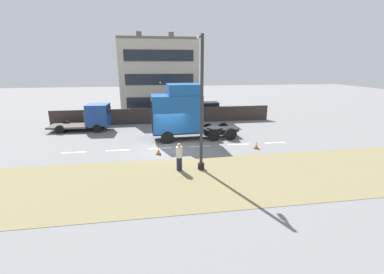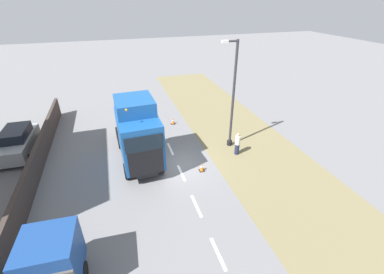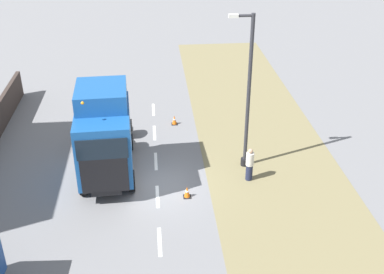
{
  "view_description": "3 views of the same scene",
  "coord_description": "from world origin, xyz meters",
  "px_view_note": "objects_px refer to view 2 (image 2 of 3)",
  "views": [
    {
      "loc": [
        -19.22,
        1.38,
        6.31
      ],
      "look_at": [
        -1.83,
        -1.35,
        1.33
      ],
      "focal_mm": 24.0,
      "sensor_mm": 36.0,
      "label": 1
    },
    {
      "loc": [
        3.46,
        14.29,
        10.46
      ],
      "look_at": [
        -0.94,
        0.26,
        2.26
      ],
      "focal_mm": 24.0,
      "sensor_mm": 36.0,
      "label": 2
    },
    {
      "loc": [
        0.06,
        19.52,
        13.32
      ],
      "look_at": [
        -1.71,
        0.06,
        2.66
      ],
      "focal_mm": 45.0,
      "sensor_mm": 36.0,
      "label": 3
    }
  ],
  "objects_px": {
    "lamp_post": "(232,102)",
    "pedestrian": "(237,144)",
    "traffic_cone_lead": "(173,121)",
    "traffic_cone_trailing": "(202,167)",
    "flatbed_truck": "(50,273)",
    "lorry_cab": "(138,134)",
    "parked_car": "(18,142)"
  },
  "relations": [
    {
      "from": "lamp_post",
      "to": "flatbed_truck",
      "type": "bearing_deg",
      "value": 37.3
    },
    {
      "from": "parked_car",
      "to": "lamp_post",
      "type": "distance_m",
      "value": 15.98
    },
    {
      "from": "traffic_cone_trailing",
      "to": "pedestrian",
      "type": "bearing_deg",
      "value": -159.47
    },
    {
      "from": "lamp_post",
      "to": "pedestrian",
      "type": "bearing_deg",
      "value": 90.71
    },
    {
      "from": "lamp_post",
      "to": "pedestrian",
      "type": "relative_size",
      "value": 4.52
    },
    {
      "from": "pedestrian",
      "to": "traffic_cone_trailing",
      "type": "xyz_separation_m",
      "value": [
        3.17,
        1.19,
        -0.58
      ]
    },
    {
      "from": "flatbed_truck",
      "to": "traffic_cone_lead",
      "type": "height_order",
      "value": "flatbed_truck"
    },
    {
      "from": "lorry_cab",
      "to": "pedestrian",
      "type": "height_order",
      "value": "lorry_cab"
    },
    {
      "from": "pedestrian",
      "to": "traffic_cone_trailing",
      "type": "bearing_deg",
      "value": 20.53
    },
    {
      "from": "flatbed_truck",
      "to": "lamp_post",
      "type": "relative_size",
      "value": 0.74
    },
    {
      "from": "flatbed_truck",
      "to": "parked_car",
      "type": "distance_m",
      "value": 12.88
    },
    {
      "from": "lorry_cab",
      "to": "lamp_post",
      "type": "bearing_deg",
      "value": -178.01
    },
    {
      "from": "parked_car",
      "to": "traffic_cone_trailing",
      "type": "distance_m",
      "value": 13.68
    },
    {
      "from": "lamp_post",
      "to": "traffic_cone_lead",
      "type": "bearing_deg",
      "value": -56.67
    },
    {
      "from": "flatbed_truck",
      "to": "lamp_post",
      "type": "bearing_deg",
      "value": 40.53
    },
    {
      "from": "flatbed_truck",
      "to": "parked_car",
      "type": "height_order",
      "value": "flatbed_truck"
    },
    {
      "from": "flatbed_truck",
      "to": "traffic_cone_trailing",
      "type": "distance_m",
      "value": 10.2
    },
    {
      "from": "lorry_cab",
      "to": "flatbed_truck",
      "type": "bearing_deg",
      "value": 59.29
    },
    {
      "from": "lorry_cab",
      "to": "pedestrian",
      "type": "bearing_deg",
      "value": 170.82
    },
    {
      "from": "pedestrian",
      "to": "traffic_cone_lead",
      "type": "xyz_separation_m",
      "value": [
        3.32,
        -6.39,
        -0.58
      ]
    },
    {
      "from": "parked_car",
      "to": "traffic_cone_lead",
      "type": "distance_m",
      "value": 12.14
    },
    {
      "from": "parked_car",
      "to": "pedestrian",
      "type": "relative_size",
      "value": 2.72
    },
    {
      "from": "lamp_post",
      "to": "traffic_cone_trailing",
      "type": "height_order",
      "value": "lamp_post"
    },
    {
      "from": "parked_car",
      "to": "pedestrian",
      "type": "distance_m",
      "value": 16.15
    },
    {
      "from": "parked_car",
      "to": "traffic_cone_lead",
      "type": "height_order",
      "value": "parked_car"
    },
    {
      "from": "pedestrian",
      "to": "traffic_cone_lead",
      "type": "distance_m",
      "value": 7.22
    },
    {
      "from": "lorry_cab",
      "to": "flatbed_truck",
      "type": "distance_m",
      "value": 9.24
    },
    {
      "from": "lorry_cab",
      "to": "traffic_cone_trailing",
      "type": "xyz_separation_m",
      "value": [
        -3.78,
        2.02,
        -2.11
      ]
    },
    {
      "from": "lamp_post",
      "to": "traffic_cone_trailing",
      "type": "distance_m",
      "value": 5.24
    },
    {
      "from": "lamp_post",
      "to": "parked_car",
      "type": "bearing_deg",
      "value": -13.27
    },
    {
      "from": "traffic_cone_lead",
      "to": "traffic_cone_trailing",
      "type": "distance_m",
      "value": 7.58
    },
    {
      "from": "flatbed_truck",
      "to": "parked_car",
      "type": "relative_size",
      "value": 1.23
    }
  ]
}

